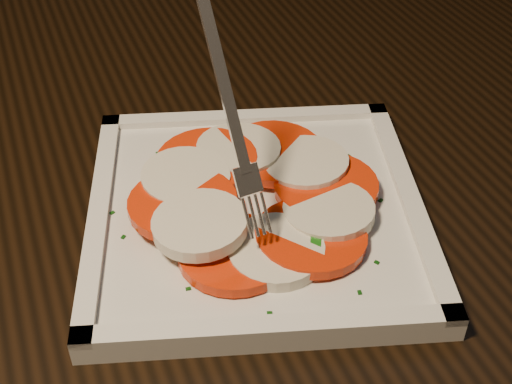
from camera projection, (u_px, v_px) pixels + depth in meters
name	position (u px, v px, depth m)	size (l,w,h in m)	color
table	(202.00, 239.00, 0.69)	(1.29, 0.94, 0.75)	black
chair	(64.00, 10.00, 1.33)	(0.48, 0.48, 0.93)	black
plate	(256.00, 214.00, 0.56)	(0.26, 0.26, 0.01)	silver
caprese_salad	(256.00, 196.00, 0.54)	(0.21, 0.22, 0.03)	red
fork	(226.00, 111.00, 0.49)	(0.04, 0.09, 0.14)	white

